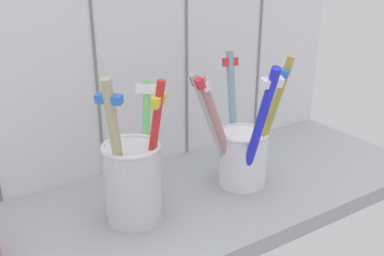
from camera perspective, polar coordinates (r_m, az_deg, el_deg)
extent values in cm
cube|color=#9EA3A8|center=(52.61, -0.33, -10.01)|extent=(64.00, 22.00, 2.00)
cube|color=white|center=(55.64, -7.18, 15.19)|extent=(64.00, 2.00, 45.00)
cube|color=gray|center=(52.20, -13.19, 14.39)|extent=(0.30, 0.20, 45.00)
cube|color=gray|center=(57.72, -0.74, 15.58)|extent=(0.30, 0.20, 45.00)
cube|color=gray|center=(65.31, 9.26, 16.03)|extent=(0.30, 0.20, 45.00)
cylinder|color=silver|center=(46.53, -7.82, -7.27)|extent=(6.05, 6.05, 8.55)
torus|color=silver|center=(44.63, -8.09, -2.46)|extent=(6.25, 6.25, 0.50)
cylinder|color=tan|center=(42.95, -9.77, -3.61)|extent=(3.50, 3.23, 16.41)
cube|color=blue|center=(39.91, -10.94, 3.81)|extent=(2.38, 2.53, 0.95)
cylinder|color=red|center=(44.07, -5.31, -3.27)|extent=(2.80, 3.09, 15.57)
cube|color=yellow|center=(41.69, -4.47, 3.64)|extent=(2.40, 2.22, 1.12)
cylinder|color=#71E26F|center=(47.59, -6.11, -2.34)|extent=(3.08, 3.44, 14.11)
cube|color=white|center=(46.64, -6.04, 5.18)|extent=(2.38, 2.24, 1.17)
cylinder|color=white|center=(53.94, 6.70, -4.01)|extent=(6.01, 6.01, 6.77)
torus|color=silver|center=(52.57, 6.86, -0.69)|extent=(6.21, 6.21, 0.50)
cylinder|color=#B5B2B7|center=(50.34, 3.03, -0.55)|extent=(6.42, 1.28, 14.72)
cube|color=#E5333F|center=(47.19, 0.70, 6.06)|extent=(1.29, 1.99, 1.36)
cylinder|color=#80A7B7|center=(55.07, 5.41, 1.92)|extent=(1.74, 4.09, 15.61)
cube|color=#E5333F|center=(54.30, 5.09, 8.72)|extent=(2.08, 1.16, 1.13)
cylinder|color=#232AE3|center=(48.36, 8.62, -0.66)|extent=(2.39, 7.07, 16.48)
cube|color=white|center=(44.43, 10.51, 5.95)|extent=(2.57, 1.58, 1.20)
cylinder|color=gold|center=(51.57, 10.14, 0.68)|extent=(3.48, 4.28, 16.30)
cube|color=blue|center=(49.51, 12.22, 7.11)|extent=(2.66, 2.38, 1.22)
cylinder|color=tan|center=(50.33, 3.80, -0.74)|extent=(6.10, 1.73, 14.48)
cube|color=white|center=(47.41, 1.73, 5.63)|extent=(1.34, 2.13, 1.14)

